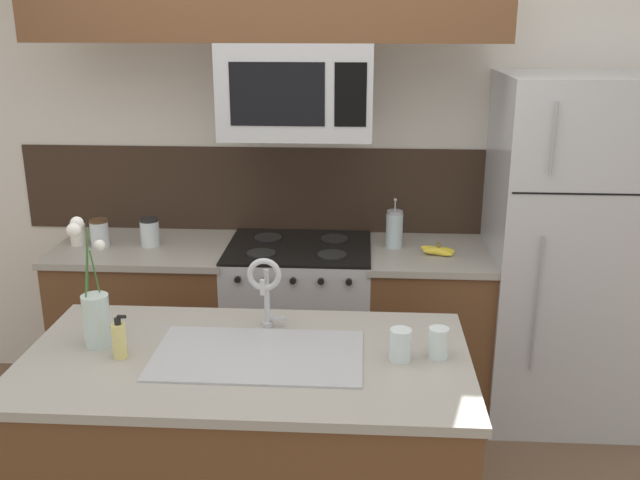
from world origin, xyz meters
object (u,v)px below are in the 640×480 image
(microwave, at_px, (297,90))
(spare_glass, at_px, (438,343))
(dish_soap_bottle, at_px, (119,340))
(drinking_glass, at_px, (400,345))
(flower_vase, at_px, (95,313))
(refrigerator, at_px, (575,252))
(storage_jar_tall, at_px, (78,233))
(storage_jar_medium, at_px, (100,233))
(sink_faucet, at_px, (265,284))
(storage_jar_short, at_px, (150,232))
(banana_bunch, at_px, (438,251))
(stove_range, at_px, (300,326))
(french_press, at_px, (394,229))

(microwave, height_order, spare_glass, microwave)
(dish_soap_bottle, xyz_separation_m, spare_glass, (1.15, 0.07, -0.01))
(drinking_glass, relative_size, flower_vase, 0.25)
(refrigerator, bearing_deg, drinking_glass, -127.24)
(storage_jar_tall, bearing_deg, drinking_glass, -36.75)
(flower_vase, bearing_deg, storage_jar_medium, 109.51)
(microwave, xyz_separation_m, storage_jar_medium, (-1.06, -0.01, -0.75))
(sink_faucet, height_order, spare_glass, sink_faucet)
(microwave, distance_m, spare_glass, 1.55)
(sink_faucet, bearing_deg, storage_jar_short, 126.46)
(storage_jar_tall, distance_m, sink_faucet, 1.55)
(banana_bunch, height_order, flower_vase, flower_vase)
(microwave, relative_size, dish_soap_bottle, 4.51)
(storage_jar_tall, height_order, banana_bunch, storage_jar_tall)
(stove_range, height_order, flower_vase, flower_vase)
(spare_glass, bearing_deg, flower_vase, 178.88)
(storage_jar_short, relative_size, spare_glass, 1.33)
(stove_range, bearing_deg, microwave, -89.84)
(stove_range, bearing_deg, flower_vase, -118.61)
(microwave, relative_size, storage_jar_tall, 5.61)
(drinking_glass, bearing_deg, storage_jar_medium, 141.61)
(dish_soap_bottle, relative_size, spare_glass, 1.45)
(banana_bunch, bearing_deg, spare_glass, -95.49)
(refrigerator, xyz_separation_m, storage_jar_tall, (-2.63, -0.02, 0.06))
(spare_glass, bearing_deg, storage_jar_medium, 144.69)
(french_press, xyz_separation_m, drinking_glass, (-0.03, -1.31, -0.04))
(spare_glass, bearing_deg, storage_jar_short, 139.25)
(stove_range, xyz_separation_m, sink_faucet, (-0.03, -1.03, 0.65))
(storage_jar_short, bearing_deg, sink_faucet, -53.54)
(sink_faucet, distance_m, spare_glass, 0.69)
(french_press, relative_size, sink_faucet, 0.87)
(stove_range, height_order, spare_glass, spare_glass)
(dish_soap_bottle, bearing_deg, french_press, 52.50)
(microwave, bearing_deg, storage_jar_medium, -179.61)
(storage_jar_medium, height_order, dish_soap_bottle, dish_soap_bottle)
(stove_range, relative_size, banana_bunch, 4.89)
(sink_faucet, relative_size, dish_soap_bottle, 1.85)
(sink_faucet, bearing_deg, storage_jar_medium, 135.68)
(storage_jar_tall, bearing_deg, sink_faucet, -41.69)
(storage_jar_short, xyz_separation_m, dish_soap_bottle, (0.27, -1.29, -0.01))
(storage_jar_short, relative_size, dish_soap_bottle, 0.91)
(dish_soap_bottle, xyz_separation_m, flower_vase, (-0.12, 0.10, 0.06))
(french_press, bearing_deg, dish_soap_bottle, -127.50)
(dish_soap_bottle, xyz_separation_m, drinking_glass, (1.01, 0.04, -0.01))
(banana_bunch, relative_size, drinking_glass, 1.60)
(storage_jar_medium, bearing_deg, refrigerator, 1.10)
(sink_faucet, bearing_deg, stove_range, 88.06)
(storage_jar_tall, height_order, drinking_glass, storage_jar_tall)
(stove_range, relative_size, dish_soap_bottle, 5.64)
(refrigerator, bearing_deg, stove_range, -179.21)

